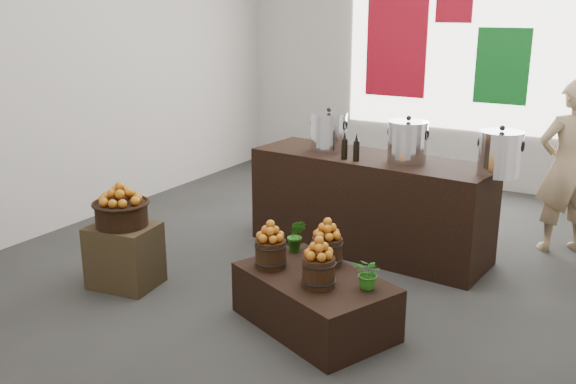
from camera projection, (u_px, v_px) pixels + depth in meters
The scene contains 24 objects.
ground at pixel (319, 258), 6.55m from camera, with size 7.00×7.00×0.00m, color #333331.
back_wall at pixel (438, 41), 8.89m from camera, with size 6.00×0.04×4.00m, color #BDB6AE.
back_opening at pixel (459, 42), 8.72m from camera, with size 3.20×0.02×2.40m, color white.
deco_red_left at pixel (396, 47), 9.18m from camera, with size 0.90×0.04×1.40m, color #AA0D1F.
deco_green_right at pixel (502, 66), 8.51m from camera, with size 0.70×0.04×1.00m, color #106A20.
deco_red_upper at pixel (455, 4), 8.62m from camera, with size 0.50×0.04×0.50m, color #AA0D1F.
crate at pixel (125, 255), 5.83m from camera, with size 0.58×0.47×0.58m, color #493A22.
wicker_basket at pixel (122, 214), 5.72m from camera, with size 0.46×0.46×0.21m, color black.
apples_in_basket at pixel (120, 193), 5.67m from camera, with size 0.36×0.36×0.19m, color #A9050E, non-canonical shape.
display_table at pixel (314, 301), 5.10m from camera, with size 1.25×0.77×0.43m, color black.
apple_bucket_front_left at pixel (271, 254), 5.18m from camera, with size 0.25×0.25×0.23m, color #331F0D.
apples_in_bucket_front_left at pixel (271, 231), 5.13m from camera, with size 0.19×0.19×0.17m, color #A9050E, non-canonical shape.
apple_bucket_front_right at pixel (319, 272), 4.83m from camera, with size 0.25×0.25×0.23m, color #331F0D.
apples_in_bucket_front_right at pixel (319, 247), 4.77m from camera, with size 0.19×0.19×0.17m, color #A9050E, non-canonical shape.
apple_bucket_rear at pixel (327, 251), 5.24m from camera, with size 0.25×0.25×0.23m, color #331F0D.
apples_in_bucket_rear at pixel (328, 228), 5.18m from camera, with size 0.19×0.19×0.17m, color #A9050E, non-canonical shape.
herb_garnish_right at pixel (369, 273), 4.79m from camera, with size 0.22×0.19×0.25m, color #236A16.
herb_garnish_left at pixel (296, 236), 5.50m from camera, with size 0.16×0.13×0.29m, color #236A16.
counter at pixel (369, 204), 6.62m from camera, with size 2.46×0.78×1.01m, color black.
stock_pot_left at pixel (329, 133), 6.71m from camera, with size 0.38×0.38×0.38m, color silver.
stock_pot_center at pixel (407, 143), 6.21m from camera, with size 0.38×0.38×0.38m, color silver.
stock_pot_right at pixel (500, 155), 5.72m from camera, with size 0.38×0.38×0.38m, color silver.
oil_cruets at pixel (359, 147), 6.25m from camera, with size 0.18×0.07×0.28m, color black, non-canonical shape.
shopper at pixel (568, 167), 6.51m from camera, with size 0.65×0.43×1.79m, color tan.
Camera 1 is at (2.81, -5.42, 2.48)m, focal length 40.00 mm.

